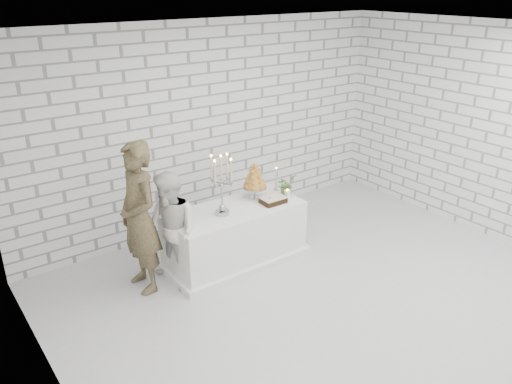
% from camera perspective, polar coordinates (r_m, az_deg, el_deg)
% --- Properties ---
extents(ground, '(6.00, 5.00, 0.01)m').
position_cam_1_polar(ground, '(6.27, 7.74, -11.26)').
color(ground, silver).
rests_on(ground, ground).
extents(ceiling, '(6.00, 5.00, 0.01)m').
position_cam_1_polar(ceiling, '(5.23, 9.53, 17.14)').
color(ceiling, white).
rests_on(ceiling, ground).
extents(wall_back, '(6.00, 0.01, 3.00)m').
position_cam_1_polar(wall_back, '(7.46, -5.08, 7.22)').
color(wall_back, white).
rests_on(wall_back, ground).
extents(wall_left, '(0.01, 5.00, 3.00)m').
position_cam_1_polar(wall_left, '(4.22, -22.29, -7.19)').
color(wall_left, white).
rests_on(wall_left, ground).
extents(wall_right, '(0.01, 5.00, 3.00)m').
position_cam_1_polar(wall_right, '(7.90, 24.38, 6.16)').
color(wall_right, white).
rests_on(wall_right, ground).
extents(cake_table, '(1.80, 0.80, 0.75)m').
position_cam_1_polar(cake_table, '(6.74, -2.36, -4.74)').
color(cake_table, white).
rests_on(cake_table, ground).
extents(groom, '(0.45, 0.68, 1.85)m').
position_cam_1_polar(groom, '(6.06, -12.90, -2.86)').
color(groom, '#3A301E').
rests_on(groom, ground).
extents(bride, '(0.61, 0.75, 1.45)m').
position_cam_1_polar(bride, '(6.12, -9.48, -4.38)').
color(bride, white).
rests_on(bride, ground).
extents(candelabra, '(0.41, 0.41, 0.79)m').
position_cam_1_polar(candelabra, '(6.27, -3.86, 0.77)').
color(candelabra, '#9F9FA9').
rests_on(candelabra, cake_table).
extents(croquembouche, '(0.40, 0.40, 0.51)m').
position_cam_1_polar(croquembouche, '(6.79, -0.15, 1.32)').
color(croquembouche, '#986226').
rests_on(croquembouche, cake_table).
extents(chocolate_cake, '(0.32, 0.23, 0.08)m').
position_cam_1_polar(chocolate_cake, '(6.72, 1.92, -0.89)').
color(chocolate_cake, black).
rests_on(chocolate_cake, cake_table).
extents(pillar_candle, '(0.08, 0.08, 0.12)m').
position_cam_1_polar(pillar_candle, '(6.85, 3.51, -0.30)').
color(pillar_candle, white).
rests_on(pillar_candle, cake_table).
extents(extra_taper, '(0.06, 0.06, 0.32)m').
position_cam_1_polar(extra_taper, '(7.08, 2.26, 1.40)').
color(extra_taper, beige).
rests_on(extra_taper, cake_table).
extents(flowers, '(0.31, 0.29, 0.29)m').
position_cam_1_polar(flowers, '(6.94, 3.41, 0.79)').
color(flowers, '#487439').
rests_on(flowers, cake_table).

